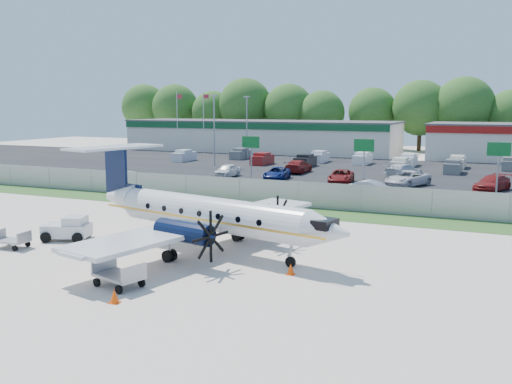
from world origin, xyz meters
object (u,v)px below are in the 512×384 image
at_px(aircraft, 207,213).
at_px(baggage_cart_near, 12,240).
at_px(pushback_tug, 69,229).
at_px(baggage_cart_far, 119,275).

distance_m(aircraft, baggage_cart_near, 11.01).
bearing_deg(baggage_cart_near, aircraft, 20.90).
height_order(pushback_tug, baggage_cart_far, pushback_tug).
bearing_deg(pushback_tug, aircraft, 6.93).
height_order(aircraft, baggage_cart_near, aircraft).
bearing_deg(aircraft, baggage_cart_far, -94.26).
relative_size(pushback_tug, baggage_cart_far, 1.20).
relative_size(aircraft, baggage_cart_far, 7.11).
distance_m(aircraft, pushback_tug, 8.83).
relative_size(aircraft, pushback_tug, 5.91).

